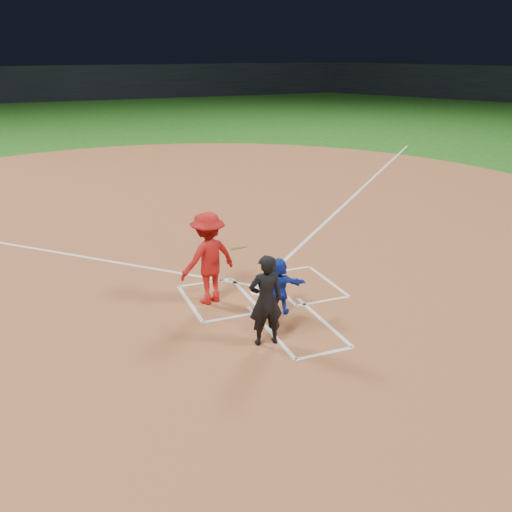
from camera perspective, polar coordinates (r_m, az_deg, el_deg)
name	(u,v)px	position (r m, az deg, el deg)	size (l,w,h in m)	color
ground	(262,292)	(12.16, 0.61, -3.63)	(120.00, 120.00, 0.00)	#1B5615
home_plate_dirt	(187,218)	(17.52, -6.91, 3.84)	(28.00, 28.00, 0.01)	#955330
stadium_wall_far	(67,83)	(58.51, -18.39, 16.09)	(80.00, 1.20, 3.20)	black
home_plate	(262,291)	(12.15, 0.61, -3.54)	(0.60, 0.60, 0.02)	white
catcher	(279,286)	(11.01, 2.28, -3.01)	(1.05, 0.34, 1.14)	#1530B1
umpire	(266,300)	(9.78, 0.98, -4.45)	(0.60, 0.40, 1.65)	black
chalk_markings	(193,224)	(16.86, -6.27, 3.23)	(28.35, 17.32, 0.01)	white
batter_at_plate	(208,258)	(11.39, -4.80, -0.21)	(1.59, 1.02, 1.89)	#B21513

